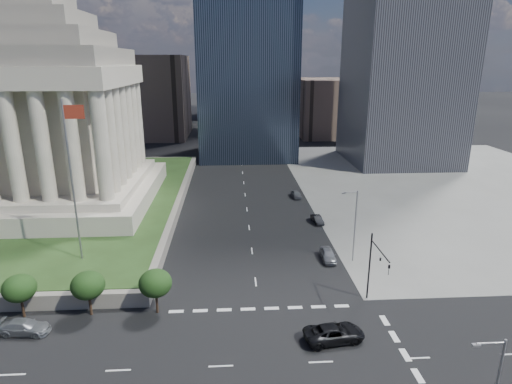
{
  "coord_description": "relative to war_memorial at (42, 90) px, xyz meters",
  "views": [
    {
      "loc": [
        -2.79,
        -26.95,
        25.96
      ],
      "look_at": [
        -0.04,
        18.59,
        12.01
      ],
      "focal_mm": 30.0,
      "sensor_mm": 36.0,
      "label": 1
    }
  ],
  "objects": [
    {
      "name": "ground",
      "position": [
        34.0,
        52.0,
        -21.4
      ],
      "size": [
        500.0,
        500.0,
        0.0
      ],
      "primitive_type": "plane",
      "color": "black",
      "rests_on": "ground"
    },
    {
      "name": "traffic_signal_ne",
      "position": [
        46.5,
        -34.3,
        -16.15
      ],
      "size": [
        0.3,
        5.74,
        8.0
      ],
      "color": "black",
      "rests_on": "ground"
    },
    {
      "name": "parked_sedan_near",
      "position": [
        44.21,
        -22.5,
        -20.63
      ],
      "size": [
        1.93,
        4.55,
        1.53
      ],
      "primitive_type": "imported",
      "rotation": [
        0.0,
        0.0,
        -0.03
      ],
      "color": "gray",
      "rests_on": "ground"
    },
    {
      "name": "flagpole",
      "position": [
        12.17,
        -24.0,
        -8.29
      ],
      "size": [
        2.52,
        0.24,
        20.0
      ],
      "color": "slate",
      "rests_on": "plaza_lawn"
    },
    {
      "name": "war_memorial",
      "position": [
        0.0,
        0.0,
        0.0
      ],
      "size": [
        34.0,
        34.0,
        39.0
      ],
      "primitive_type": null,
      "color": "#A09886",
      "rests_on": "plaza_lawn"
    },
    {
      "name": "pickup_truck",
      "position": [
        40.91,
        -39.97,
        -20.58
      ],
      "size": [
        6.27,
        3.6,
        1.65
      ],
      "primitive_type": "imported",
      "rotation": [
        0.0,
        0.0,
        1.72
      ],
      "color": "black",
      "rests_on": "ground"
    },
    {
      "name": "midrise_glass",
      "position": [
        36.0,
        47.0,
        8.6
      ],
      "size": [
        26.0,
        26.0,
        60.0
      ],
      "primitive_type": "cube",
      "color": "black",
      "rests_on": "ground"
    },
    {
      "name": "sidewalk_ne",
      "position": [
        80.0,
        12.0,
        -21.38
      ],
      "size": [
        68.0,
        90.0,
        0.03
      ],
      "primitive_type": "cube",
      "color": "slate",
      "rests_on": "ground"
    },
    {
      "name": "plaza_lawn",
      "position": [
        -11.0,
        2.0,
        -19.55
      ],
      "size": [
        64.0,
        68.0,
        0.1
      ],
      "primitive_type": "cube",
      "color": "#233917",
      "rests_on": "plaza_terrace"
    },
    {
      "name": "parked_sedan_mid",
      "position": [
        45.5,
        -8.6,
        -20.78
      ],
      "size": [
        3.91,
        1.77,
        1.24
      ],
      "primitive_type": "imported",
      "rotation": [
        0.0,
        0.0,
        0.12
      ],
      "color": "black",
      "rests_on": "ground"
    },
    {
      "name": "parked_sedan_far",
      "position": [
        44.1,
        5.42,
        -20.71
      ],
      "size": [
        4.16,
        1.91,
        1.38
      ],
      "primitive_type": "imported",
      "rotation": [
        0.0,
        0.0,
        0.07
      ],
      "color": "#53575A",
      "rests_on": "ground"
    },
    {
      "name": "building_filler_ne",
      "position": [
        66.0,
        82.0,
        -11.4
      ],
      "size": [
        20.0,
        30.0,
        20.0
      ],
      "primitive_type": "cube",
      "color": "brown",
      "rests_on": "ground"
    },
    {
      "name": "plaza_terrace",
      "position": [
        -11.0,
        2.0,
        -20.5
      ],
      "size": [
        66.0,
        70.0,
        1.8
      ],
      "primitive_type": "cube",
      "color": "slate",
      "rests_on": "ground"
    },
    {
      "name": "building_filler_nw",
      "position": [
        4.0,
        82.0,
        -7.4
      ],
      "size": [
        24.0,
        30.0,
        28.0
      ],
      "primitive_type": "cube",
      "color": "brown",
      "rests_on": "ground"
    },
    {
      "name": "street_lamp_north",
      "position": [
        47.33,
        -23.0,
        -15.74
      ],
      "size": [
        2.13,
        0.22,
        10.0
      ],
      "color": "slate",
      "rests_on": "ground"
    },
    {
      "name": "suv_grey",
      "position": [
        10.44,
        -37.0,
        -20.68
      ],
      "size": [
        2.49,
        5.15,
        1.45
      ],
      "primitive_type": "imported",
      "rotation": [
        0.0,
        0.0,
        1.48
      ],
      "color": "slate",
      "rests_on": "ground"
    }
  ]
}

